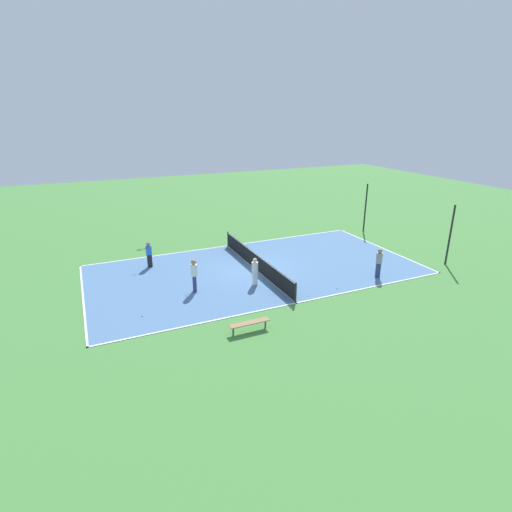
% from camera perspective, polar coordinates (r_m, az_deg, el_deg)
% --- Properties ---
extents(ground_plane, '(80.00, 80.00, 0.00)m').
position_cam_1_polar(ground_plane, '(24.78, 0.00, -1.96)').
color(ground_plane, '#47843D').
extents(court_surface, '(10.21, 20.02, 0.02)m').
position_cam_1_polar(court_surface, '(24.78, 0.00, -1.93)').
color(court_surface, '#4C729E').
rests_on(court_surface, ground_plane).
extents(tennis_net, '(10.01, 0.10, 1.09)m').
position_cam_1_polar(tennis_net, '(24.57, 0.00, -0.71)').
color(tennis_net, black).
rests_on(tennis_net, court_surface).
extents(bench, '(0.36, 1.86, 0.45)m').
position_cam_1_polar(bench, '(17.95, -0.94, -9.61)').
color(bench, olive).
rests_on(bench, ground_plane).
extents(player_near_white, '(0.99, 0.59, 1.84)m').
position_cam_1_polar(player_near_white, '(21.65, -8.84, -2.41)').
color(player_near_white, navy).
rests_on(player_near_white, court_surface).
extents(player_near_blue, '(0.56, 0.99, 1.64)m').
position_cam_1_polar(player_near_blue, '(25.73, -15.07, 0.46)').
color(player_near_blue, black).
rests_on(player_near_blue, court_surface).
extents(player_far_white, '(0.37, 0.37, 1.60)m').
position_cam_1_polar(player_far_white, '(22.26, -0.16, -1.99)').
color(player_far_white, white).
rests_on(player_far_white, court_surface).
extents(player_baseline_gray, '(0.49, 0.49, 1.77)m').
position_cam_1_polar(player_baseline_gray, '(24.33, 17.16, -0.67)').
color(player_baseline_gray, navy).
rests_on(player_baseline_gray, court_surface).
extents(tennis_ball_near_net, '(0.07, 0.07, 0.07)m').
position_cam_1_polar(tennis_ball_near_net, '(22.58, 11.52, -4.49)').
color(tennis_ball_near_net, '#CCE033').
rests_on(tennis_ball_near_net, court_surface).
extents(tennis_ball_left_sideline, '(0.07, 0.07, 0.07)m').
position_cam_1_polar(tennis_ball_left_sideline, '(20.02, -15.94, -8.22)').
color(tennis_ball_left_sideline, '#CCE033').
rests_on(tennis_ball_left_sideline, court_surface).
extents(fence_post_back_left, '(0.12, 0.12, 3.89)m').
position_cam_1_polar(fence_post_back_left, '(33.46, 15.36, 6.64)').
color(fence_post_back_left, black).
rests_on(fence_post_back_left, ground_plane).
extents(fence_post_back_right, '(0.12, 0.12, 3.89)m').
position_cam_1_polar(fence_post_back_right, '(27.82, 25.98, 2.68)').
color(fence_post_back_right, black).
rests_on(fence_post_back_right, ground_plane).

